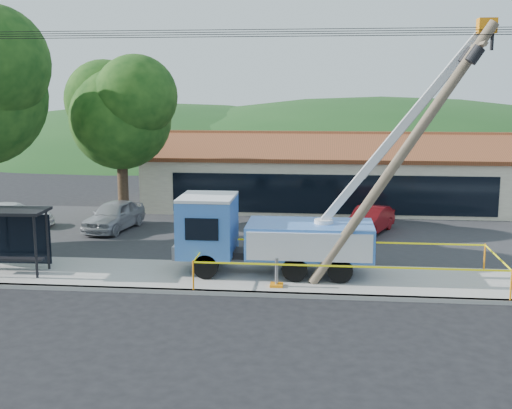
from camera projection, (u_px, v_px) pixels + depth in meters
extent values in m
plane|color=black|center=(213.00, 315.00, 20.70)|extent=(120.00, 120.00, 0.00)
cube|color=gray|center=(223.00, 293.00, 22.74)|extent=(60.00, 0.25, 0.15)
cube|color=gray|center=(231.00, 277.00, 24.60)|extent=(60.00, 4.00, 0.15)
cube|color=#28282B|center=(253.00, 232.00, 32.44)|extent=(60.00, 12.00, 0.10)
cube|color=#C2B49A|center=(331.00, 180.00, 39.57)|extent=(22.00, 8.00, 3.40)
cube|color=black|center=(332.00, 194.00, 35.68)|extent=(18.04, 0.08, 2.21)
cube|color=brown|center=(332.00, 147.00, 37.22)|extent=(22.50, 4.53, 1.52)
cube|color=brown|center=(331.00, 141.00, 41.14)|extent=(22.50, 4.53, 1.52)
cube|color=brown|center=(332.00, 133.00, 39.07)|extent=(22.50, 0.30, 0.25)
cylinder|color=#332316|center=(123.00, 188.00, 33.76)|extent=(0.56, 0.56, 4.18)
sphere|color=#0E330E|center=(121.00, 119.00, 33.12)|extent=(5.25, 5.25, 5.25)
sphere|color=#0E330E|center=(105.00, 100.00, 33.74)|extent=(4.20, 4.20, 4.20)
sphere|color=#0E330E|center=(136.00, 96.00, 32.13)|extent=(4.20, 4.20, 4.20)
ellipsoid|color=#163D16|center=(166.00, 151.00, 76.05)|extent=(78.40, 56.00, 28.00)
ellipsoid|color=#163D16|center=(380.00, 153.00, 73.53)|extent=(89.60, 64.00, 32.00)
cylinder|color=black|center=(225.00, 37.00, 22.14)|extent=(60.00, 0.02, 0.02)
cylinder|color=black|center=(227.00, 34.00, 22.61)|extent=(60.00, 0.02, 0.02)
cylinder|color=black|center=(229.00, 32.00, 23.08)|extent=(60.00, 0.02, 0.02)
cylinder|color=black|center=(231.00, 30.00, 23.45)|extent=(60.00, 0.02, 0.02)
cylinder|color=black|center=(206.00, 266.00, 24.11)|extent=(0.94, 0.31, 0.94)
cylinder|color=black|center=(215.00, 252.00, 26.26)|extent=(0.94, 0.31, 0.94)
cylinder|color=black|center=(295.00, 269.00, 23.78)|extent=(0.94, 0.31, 0.94)
cylinder|color=black|center=(297.00, 254.00, 25.93)|extent=(0.94, 0.31, 0.94)
cylinder|color=black|center=(340.00, 270.00, 23.61)|extent=(0.94, 0.31, 0.94)
cylinder|color=black|center=(339.00, 255.00, 25.76)|extent=(0.94, 0.31, 0.94)
cube|color=black|center=(280.00, 254.00, 24.87)|extent=(6.90, 1.05, 0.26)
cube|color=#3B78D2|center=(208.00, 226.00, 24.97)|extent=(2.09, 2.51, 2.20)
cube|color=silver|center=(207.00, 197.00, 24.76)|extent=(2.09, 2.51, 0.13)
cube|color=black|center=(183.00, 222.00, 25.04)|extent=(0.08, 1.88, 0.94)
cube|color=gray|center=(181.00, 246.00, 25.23)|extent=(0.16, 2.40, 0.52)
cube|color=#3B78D2|center=(310.00, 239.00, 24.64)|extent=(4.81, 2.51, 1.25)
cylinder|color=silver|center=(324.00, 227.00, 24.51)|extent=(0.73, 0.73, 0.63)
cube|color=silver|center=(401.00, 127.00, 23.55)|extent=(5.78, 0.29, 7.31)
cube|color=gray|center=(410.00, 120.00, 23.47)|extent=(3.48, 0.19, 4.40)
cube|color=orange|center=(487.00, 26.00, 22.43)|extent=(0.63, 0.52, 0.52)
cube|color=orange|center=(277.00, 285.00, 23.25)|extent=(0.47, 0.47, 0.08)
cube|color=orange|center=(348.00, 261.00, 26.46)|extent=(0.47, 0.47, 0.08)
cylinder|color=brown|center=(399.00, 159.00, 22.53)|extent=(6.23, 0.36, 9.42)
cube|color=brown|center=(478.00, 46.00, 21.59)|extent=(0.18, 2.00, 0.18)
cylinder|color=black|center=(467.00, 57.00, 22.22)|extent=(0.64, 0.40, 0.68)
cylinder|color=black|center=(475.00, 55.00, 21.13)|extent=(0.64, 0.40, 0.68)
cylinder|color=black|center=(36.00, 247.00, 24.11)|extent=(0.10, 0.10, 2.40)
cylinder|color=black|center=(48.00, 240.00, 25.29)|extent=(0.10, 0.10, 2.40)
cube|color=black|center=(12.00, 211.00, 24.54)|extent=(2.67, 1.71, 0.12)
cube|color=black|center=(21.00, 239.00, 25.40)|extent=(2.40, 0.15, 2.00)
cube|color=black|center=(15.00, 259.00, 24.88)|extent=(2.21, 0.49, 0.08)
cylinder|color=orange|center=(193.00, 276.00, 22.71)|extent=(0.06, 0.06, 1.07)
cylinder|color=orange|center=(511.00, 285.00, 21.61)|extent=(0.06, 0.06, 1.07)
cylinder|color=orange|center=(484.00, 257.00, 25.18)|extent=(0.06, 0.06, 1.07)
cylinder|color=orange|center=(211.00, 250.00, 26.28)|extent=(0.06, 0.06, 1.07)
cube|color=yellow|center=(349.00, 267.00, 22.08)|extent=(10.90, 0.01, 0.06)
cube|color=yellow|center=(498.00, 257.00, 23.31)|extent=(0.01, 3.64, 0.06)
cube|color=yellow|center=(345.00, 242.00, 25.64)|extent=(10.90, 0.01, 0.06)
cube|color=yellow|center=(202.00, 250.00, 24.41)|extent=(0.01, 3.64, 0.06)
imported|color=#9EA0A5|center=(115.00, 232.00, 32.85)|extent=(2.46, 4.65, 1.51)
imported|color=maroon|center=(369.00, 235.00, 32.16)|extent=(2.88, 4.24, 1.32)
imported|color=white|center=(14.00, 228.00, 33.71)|extent=(4.31, 1.93, 1.23)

